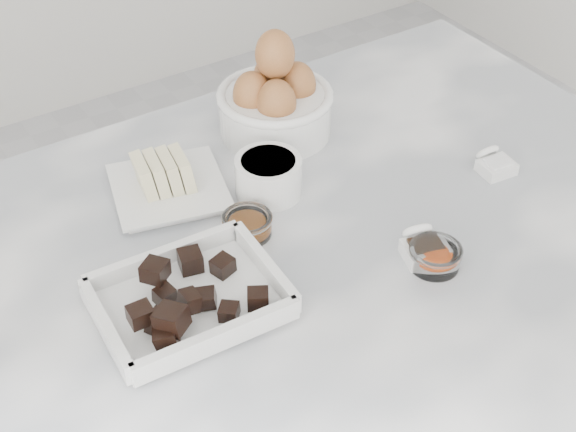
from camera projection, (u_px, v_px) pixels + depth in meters
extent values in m
cube|color=silver|center=(287.00, 271.00, 1.01)|extent=(1.20, 0.80, 0.04)
cube|color=white|center=(190.00, 305.00, 0.93)|extent=(0.21, 0.16, 0.01)
cube|color=white|center=(169.00, 191.00, 1.10)|extent=(0.16, 0.16, 0.01)
cube|color=white|center=(169.00, 187.00, 1.09)|extent=(0.18, 0.18, 0.00)
cylinder|color=white|center=(268.00, 176.00, 1.08)|extent=(0.09, 0.09, 0.05)
cylinder|color=white|center=(268.00, 163.00, 1.07)|extent=(0.07, 0.07, 0.01)
cylinder|color=white|center=(275.00, 113.00, 1.20)|extent=(0.17, 0.17, 0.07)
torus|color=white|center=(275.00, 95.00, 1.18)|extent=(0.17, 0.17, 0.01)
ellipsoid|color=#AB6737|center=(293.00, 82.00, 1.19)|extent=(0.06, 0.06, 0.07)
ellipsoid|color=#AB6737|center=(256.00, 99.00, 1.15)|extent=(0.06, 0.06, 0.07)
ellipsoid|color=#AB6737|center=(265.00, 80.00, 1.20)|extent=(0.06, 0.06, 0.07)
ellipsoid|color=#AB6737|center=(284.00, 103.00, 1.15)|extent=(0.06, 0.06, 0.07)
ellipsoid|color=#AB6737|center=(275.00, 54.00, 1.14)|extent=(0.06, 0.06, 0.07)
cylinder|color=white|center=(247.00, 226.00, 1.03)|extent=(0.06, 0.06, 0.03)
torus|color=white|center=(247.00, 218.00, 1.02)|extent=(0.07, 0.07, 0.01)
cylinder|color=orange|center=(247.00, 228.00, 1.03)|extent=(0.05, 0.05, 0.01)
cylinder|color=white|center=(435.00, 257.00, 0.98)|extent=(0.06, 0.06, 0.03)
torus|color=white|center=(436.00, 250.00, 0.97)|extent=(0.07, 0.07, 0.01)
ellipsoid|color=#FF5A07|center=(435.00, 256.00, 0.98)|extent=(0.04, 0.04, 0.02)
cube|color=white|center=(425.00, 252.00, 0.99)|extent=(0.06, 0.06, 0.02)
cube|color=black|center=(426.00, 245.00, 0.99)|extent=(0.05, 0.04, 0.00)
torus|color=white|center=(417.00, 231.00, 1.01)|extent=(0.05, 0.04, 0.04)
cube|color=white|center=(497.00, 168.00, 1.13)|extent=(0.05, 0.04, 0.02)
cube|color=white|center=(498.00, 161.00, 1.12)|extent=(0.04, 0.03, 0.00)
torus|color=white|center=(487.00, 152.00, 1.14)|extent=(0.04, 0.03, 0.03)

